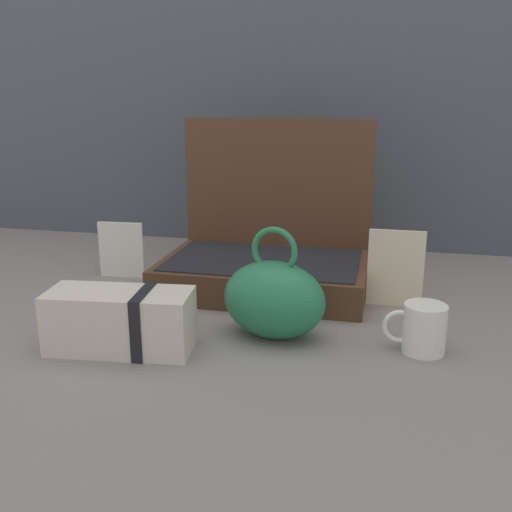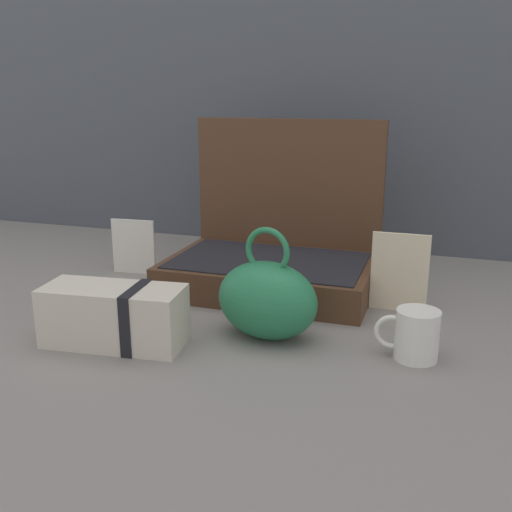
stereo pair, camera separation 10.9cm
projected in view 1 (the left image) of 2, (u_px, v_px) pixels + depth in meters
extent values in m
plane|color=slate|center=(264.00, 308.00, 1.24)|extent=(6.00, 6.00, 0.00)
cube|color=#4C301E|center=(264.00, 276.00, 1.34)|extent=(0.47, 0.30, 0.07)
cube|color=black|center=(264.00, 260.00, 1.33)|extent=(0.43, 0.27, 0.00)
cube|color=#4C301E|center=(277.00, 197.00, 1.45)|extent=(0.47, 0.02, 0.38)
ellipsoid|color=#237247|center=(274.00, 300.00, 1.08)|extent=(0.21, 0.16, 0.15)
torus|color=#237247|center=(274.00, 251.00, 1.05)|extent=(0.09, 0.03, 0.09)
cube|color=beige|center=(120.00, 321.00, 1.03)|extent=(0.27, 0.13, 0.11)
cube|color=black|center=(145.00, 322.00, 1.02)|extent=(0.03, 0.11, 0.11)
cylinder|color=silver|center=(424.00, 329.00, 1.02)|extent=(0.08, 0.08, 0.09)
torus|color=silver|center=(400.00, 327.00, 1.03)|extent=(0.06, 0.01, 0.06)
cube|color=silver|center=(121.00, 250.00, 1.43)|extent=(0.11, 0.01, 0.14)
cube|color=beige|center=(395.00, 269.00, 1.23)|extent=(0.12, 0.01, 0.17)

